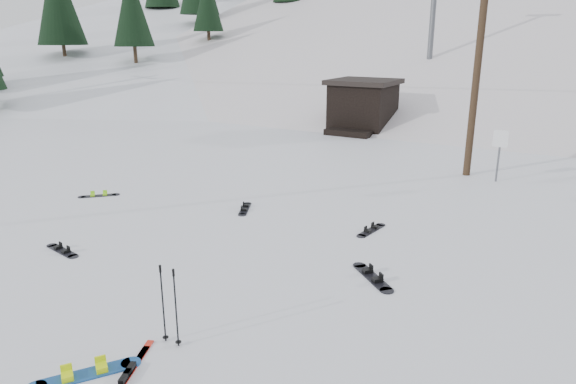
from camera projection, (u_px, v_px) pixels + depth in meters
The scene contains 16 objects.
ground at pixel (163, 348), 8.48m from camera, with size 200.00×200.00×0.00m, color white.
ski_slope at pixel (514, 194), 57.55m from camera, with size 60.00×75.00×45.00m, color white.
ridge_left at pixel (219, 161), 68.68m from camera, with size 34.00×85.00×38.00m, color white.
treeline_left at pixel (186, 82), 57.89m from camera, with size 20.00×64.00×10.00m, color black, non-canonical shape.
treeline_crest at pixel (551, 70), 79.76m from camera, with size 50.00×6.00×10.00m, color black, non-canonical shape.
utility_pole at pixel (480, 44), 17.77m from camera, with size 2.00×0.26×9.00m.
trail_sign at pixel (500, 146), 17.88m from camera, with size 0.50×0.09×1.85m.
lift_hut at pixel (363, 105), 27.83m from camera, with size 3.40×4.10×2.75m.
hero_snowboard at pixel (85, 374), 7.80m from camera, with size 1.07×1.43×0.12m.
hero_skis at pixel (128, 375), 7.78m from camera, with size 0.84×1.77×0.10m.
ski_poles at pixel (169, 305), 8.42m from camera, with size 0.39×0.10×1.40m.
board_scatter_a at pixel (62, 250), 12.32m from camera, with size 1.27×0.42×0.09m.
board_scatter_b at pixel (245, 209), 15.31m from camera, with size 0.69×1.18×0.09m.
board_scatter_c at pixel (99, 195), 16.58m from camera, with size 0.99×0.98×0.09m.
board_scatter_d at pixel (372, 277), 10.95m from camera, with size 1.23×1.13×0.11m.
board_scatter_f at pixel (371, 230), 13.62m from camera, with size 0.39×1.29×0.09m.
Camera 1 is at (5.48, -5.34, 4.95)m, focal length 32.00 mm.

